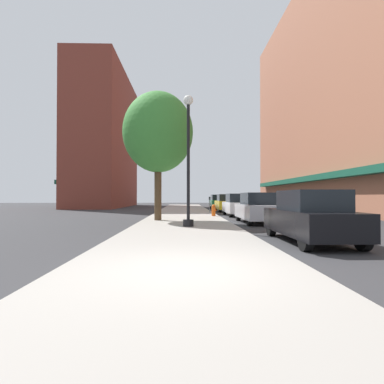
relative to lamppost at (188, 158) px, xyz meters
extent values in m
plane|color=#2D2D30|center=(3.82, 9.99, -3.20)|extent=(90.00, 90.00, 0.00)
cube|color=gray|center=(-0.18, 10.99, -3.14)|extent=(4.80, 50.00, 0.12)
cube|color=#9E6047|center=(14.82, 13.99, 8.57)|extent=(6.00, 40.00, 23.55)
cube|color=#144C38|center=(11.47, 13.99, -0.10)|extent=(0.90, 34.00, 0.50)
cube|color=brown|center=(-11.18, 28.99, 5.98)|extent=(6.00, 18.00, 18.37)
cube|color=#144C38|center=(-14.53, 28.99, -0.10)|extent=(0.90, 15.30, 0.50)
cylinder|color=black|center=(0.00, 0.00, -2.93)|extent=(0.48, 0.48, 0.30)
cylinder|color=black|center=(0.00, 0.00, -0.18)|extent=(0.14, 0.14, 5.20)
sphere|color=silver|center=(0.00, 0.00, 2.60)|extent=(0.44, 0.44, 0.44)
cylinder|color=#E05614|center=(1.82, 7.07, -2.77)|extent=(0.26, 0.26, 0.62)
sphere|color=#E05614|center=(1.82, 7.07, -2.41)|extent=(0.24, 0.24, 0.24)
cylinder|color=#E05614|center=(1.96, 7.07, -2.68)|extent=(0.12, 0.10, 0.10)
cylinder|color=slate|center=(1.87, 10.92, -2.56)|extent=(0.06, 0.06, 1.05)
cube|color=#33383D|center=(1.87, 10.92, -1.90)|extent=(0.14, 0.09, 0.26)
cylinder|color=#4C3823|center=(-1.67, 3.61, -1.34)|extent=(0.40, 0.40, 3.49)
ellipsoid|color=#387F33|center=(-1.67, 3.61, 1.90)|extent=(3.97, 3.97, 4.56)
cylinder|color=black|center=(3.04, -2.41, -2.88)|extent=(0.22, 0.64, 0.64)
cylinder|color=black|center=(4.60, -2.41, -2.88)|extent=(0.22, 0.64, 0.64)
cylinder|color=black|center=(3.04, -5.61, -2.88)|extent=(0.22, 0.64, 0.64)
cylinder|color=black|center=(4.60, -5.61, -2.88)|extent=(0.22, 0.64, 0.64)
cube|color=black|center=(3.82, -4.01, -2.56)|extent=(1.80, 4.30, 0.76)
cube|color=black|center=(3.82, -4.16, -1.86)|extent=(1.56, 2.20, 0.64)
cylinder|color=black|center=(3.04, 4.49, -2.88)|extent=(0.22, 0.64, 0.64)
cylinder|color=black|center=(4.60, 4.49, -2.88)|extent=(0.22, 0.64, 0.64)
cylinder|color=black|center=(3.04, 1.29, -2.88)|extent=(0.22, 0.64, 0.64)
cylinder|color=black|center=(4.60, 1.29, -2.88)|extent=(0.22, 0.64, 0.64)
cube|color=#B2B2BA|center=(3.82, 2.89, -2.56)|extent=(1.80, 4.30, 0.76)
cube|color=black|center=(3.82, 2.74, -1.86)|extent=(1.56, 2.20, 0.64)
cylinder|color=black|center=(3.04, 10.64, -2.88)|extent=(0.22, 0.64, 0.64)
cylinder|color=black|center=(4.60, 10.64, -2.88)|extent=(0.22, 0.64, 0.64)
cylinder|color=black|center=(3.04, 7.44, -2.88)|extent=(0.22, 0.64, 0.64)
cylinder|color=black|center=(4.60, 7.44, -2.88)|extent=(0.22, 0.64, 0.64)
cube|color=silver|center=(3.82, 9.04, -2.56)|extent=(1.80, 4.30, 0.76)
cube|color=black|center=(3.82, 8.89, -1.86)|extent=(1.56, 2.20, 0.64)
cylinder|color=black|center=(3.04, 16.96, -2.88)|extent=(0.22, 0.64, 0.64)
cylinder|color=black|center=(4.60, 16.96, -2.88)|extent=(0.22, 0.64, 0.64)
cylinder|color=black|center=(3.04, 13.76, -2.88)|extent=(0.22, 0.64, 0.64)
cylinder|color=black|center=(4.60, 13.76, -2.88)|extent=(0.22, 0.64, 0.64)
cube|color=gold|center=(3.82, 15.36, -2.56)|extent=(1.80, 4.30, 0.76)
cube|color=black|center=(3.82, 15.21, -1.86)|extent=(1.56, 2.20, 0.64)
cylinder|color=black|center=(3.04, 23.91, -2.88)|extent=(0.22, 0.64, 0.64)
cylinder|color=black|center=(4.60, 23.91, -2.88)|extent=(0.22, 0.64, 0.64)
cylinder|color=black|center=(3.04, 20.71, -2.88)|extent=(0.22, 0.64, 0.64)
cylinder|color=black|center=(4.60, 20.71, -2.88)|extent=(0.22, 0.64, 0.64)
cube|color=#196638|center=(3.82, 22.31, -2.56)|extent=(1.80, 4.30, 0.76)
cube|color=black|center=(3.82, 22.16, -1.86)|extent=(1.56, 2.20, 0.64)
camera|label=1|loc=(-0.18, -13.65, -1.73)|focal=28.51mm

